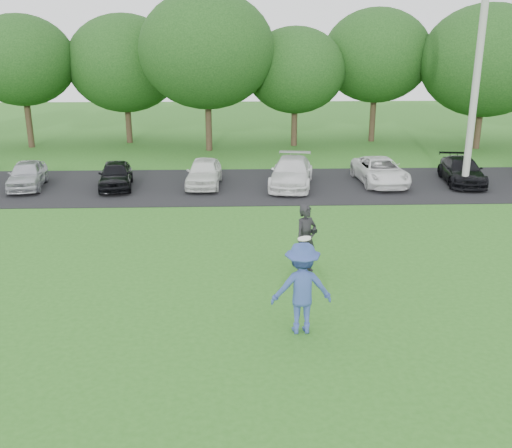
{
  "coord_description": "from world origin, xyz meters",
  "views": [
    {
      "loc": [
        -0.54,
        -10.84,
        5.87
      ],
      "look_at": [
        0.0,
        3.5,
        1.3
      ],
      "focal_mm": 40.0,
      "sensor_mm": 36.0,
      "label": 1
    }
  ],
  "objects": [
    {
      "name": "frisbee_player",
      "position": [
        0.83,
        0.03,
        0.99
      ],
      "size": [
        1.32,
        0.81,
        2.2
      ],
      "color": "#334891",
      "rests_on": "ground"
    },
    {
      "name": "utility_pole",
      "position": [
        8.93,
        11.73,
        4.84
      ],
      "size": [
        0.28,
        0.28,
        9.69
      ],
      "primitive_type": "cylinder",
      "color": "#A4A59F",
      "rests_on": "ground"
    },
    {
      "name": "ground",
      "position": [
        0.0,
        0.0,
        0.0
      ],
      "size": [
        100.0,
        100.0,
        0.0
      ],
      "primitive_type": "plane",
      "color": "#2B671D",
      "rests_on": "ground"
    },
    {
      "name": "parking_lot",
      "position": [
        0.0,
        13.0,
        0.01
      ],
      "size": [
        32.0,
        6.5,
        0.03
      ],
      "primitive_type": "cube",
      "color": "black",
      "rests_on": "ground"
    },
    {
      "name": "camera_bystander",
      "position": [
        1.32,
        3.33,
        0.93
      ],
      "size": [
        0.81,
        0.76,
        1.86
      ],
      "color": "black",
      "rests_on": "ground"
    },
    {
      "name": "parked_cars",
      "position": [
        -1.12,
        12.95,
        0.61
      ],
      "size": [
        28.17,
        4.68,
        1.24
      ],
      "color": "#53555A",
      "rests_on": "parking_lot"
    },
    {
      "name": "tree_row",
      "position": [
        1.51,
        22.76,
        4.91
      ],
      "size": [
        42.39,
        9.85,
        8.64
      ],
      "color": "#38281C",
      "rests_on": "ground"
    }
  ]
}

